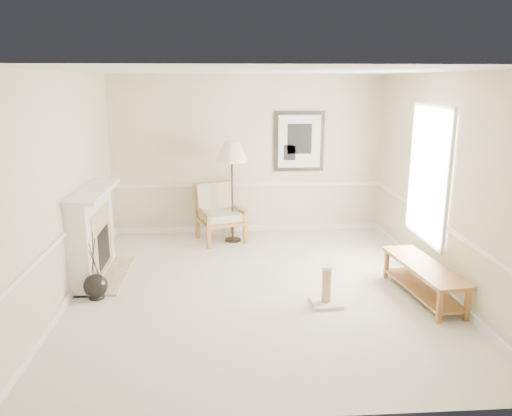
{
  "coord_description": "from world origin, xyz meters",
  "views": [
    {
      "loc": [
        -0.46,
        -6.38,
        2.79
      ],
      "look_at": [
        0.02,
        0.7,
        0.97
      ],
      "focal_mm": 35.0,
      "sensor_mm": 36.0,
      "label": 1
    }
  ],
  "objects": [
    {
      "name": "room",
      "position": [
        0.14,
        0.08,
        1.87
      ],
      "size": [
        5.04,
        5.54,
        2.92
      ],
      "color": "beige",
      "rests_on": "ground"
    },
    {
      "name": "scratching_post",
      "position": [
        0.83,
        -0.58,
        0.16
      ],
      "size": [
        0.4,
        0.4,
        0.52
      ],
      "rotation": [
        0.0,
        0.0,
        0.09
      ],
      "color": "beige",
      "rests_on": "ground"
    },
    {
      "name": "bench",
      "position": [
        2.15,
        -0.42,
        0.3
      ],
      "size": [
        0.65,
        1.62,
        0.45
      ],
      "rotation": [
        0.0,
        0.0,
        0.12
      ],
      "color": "#985531",
      "rests_on": "ground"
    },
    {
      "name": "floor_vase",
      "position": [
        -2.15,
        -0.18,
        0.17
      ],
      "size": [
        0.31,
        0.31,
        0.92
      ],
      "rotation": [
        0.0,
        0.0,
        0.33
      ],
      "color": "black",
      "rests_on": "ground"
    },
    {
      "name": "floor_lamp",
      "position": [
        -0.3,
        2.15,
        1.56
      ],
      "size": [
        0.69,
        0.69,
        1.79
      ],
      "rotation": [
        0.0,
        0.0,
        -0.28
      ],
      "color": "black",
      "rests_on": "ground"
    },
    {
      "name": "armchair",
      "position": [
        -0.54,
        2.27,
        0.54
      ],
      "size": [
        0.98,
        1.01,
        1.01
      ],
      "rotation": [
        0.0,
        0.0,
        0.33
      ],
      "color": "#985531",
      "rests_on": "ground"
    },
    {
      "name": "fireplace",
      "position": [
        -2.34,
        0.6,
        0.64
      ],
      "size": [
        0.64,
        1.64,
        1.31
      ],
      "color": "white",
      "rests_on": "ground"
    },
    {
      "name": "ground",
      "position": [
        0.0,
        0.0,
        0.0
      ],
      "size": [
        5.5,
        5.5,
        0.0
      ],
      "primitive_type": "plane",
      "color": "silver",
      "rests_on": "ground"
    }
  ]
}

